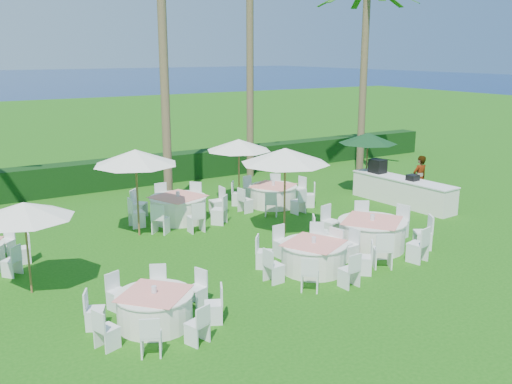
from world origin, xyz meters
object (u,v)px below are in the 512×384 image
at_px(banquet_table_b, 313,256).
at_px(banquet_table_f, 273,195).
at_px(umbrella_green, 368,138).
at_px(umbrella_d, 239,145).
at_px(umbrella_a, 24,211).
at_px(umbrella_c, 135,157).
at_px(staff_person, 419,178).
at_px(umbrella_b, 285,156).
at_px(buffet_table, 402,190).
at_px(banquet_table_c, 372,234).
at_px(banquet_table_a, 155,308).
at_px(banquet_table_e, 178,208).

distance_m(banquet_table_b, banquet_table_f, 6.51).
bearing_deg(umbrella_green, umbrella_d, 165.89).
bearing_deg(umbrella_a, umbrella_c, 37.29).
xyz_separation_m(banquet_table_f, umbrella_green, (4.26, -0.34, 1.85)).
bearing_deg(umbrella_c, umbrella_d, 20.30).
height_order(banquet_table_b, staff_person, staff_person).
bearing_deg(umbrella_b, banquet_table_b, -109.84).
bearing_deg(umbrella_c, banquet_table_f, 7.62).
bearing_deg(umbrella_d, umbrella_a, -151.37).
xyz_separation_m(buffet_table, staff_person, (0.92, 0.00, 0.35)).
height_order(banquet_table_c, umbrella_green, umbrella_green).
bearing_deg(banquet_table_a, banquet_table_b, 8.79).
bearing_deg(staff_person, umbrella_d, -26.95).
bearing_deg(staff_person, umbrella_a, 6.35).
bearing_deg(banquet_table_c, umbrella_green, 49.36).
bearing_deg(umbrella_green, banquet_table_c, -130.64).
bearing_deg(banquet_table_f, umbrella_c, -172.38).
bearing_deg(umbrella_b, umbrella_green, 25.00).
xyz_separation_m(umbrella_a, staff_person, (14.42, 1.28, -1.16)).
bearing_deg(umbrella_a, umbrella_d, 28.63).
bearing_deg(banquet_table_f, banquet_table_e, 178.65).
distance_m(banquet_table_f, umbrella_b, 4.04).
xyz_separation_m(banquet_table_a, banquet_table_f, (7.33, 6.69, 0.03)).
bearing_deg(banquet_table_f, umbrella_a, -158.80).
distance_m(banquet_table_a, umbrella_b, 7.13).
xyz_separation_m(banquet_table_c, umbrella_d, (-0.77, 6.44, 1.78)).
relative_size(banquet_table_e, umbrella_b, 1.22).
height_order(banquet_table_e, staff_person, staff_person).
distance_m(umbrella_green, staff_person, 2.57).
bearing_deg(banquet_table_b, banquet_table_c, 11.10).
relative_size(banquet_table_e, staff_person, 1.91).
bearing_deg(umbrella_b, banquet_table_a, -147.78).
height_order(banquet_table_c, umbrella_d, umbrella_d).
bearing_deg(buffet_table, umbrella_green, 89.81).
relative_size(umbrella_c, umbrella_green, 1.10).
height_order(umbrella_green, staff_person, umbrella_green).
bearing_deg(banquet_table_a, banquet_table_f, 42.37).
height_order(banquet_table_a, umbrella_d, umbrella_d).
relative_size(banquet_table_a, umbrella_green, 1.13).
relative_size(banquet_table_b, umbrella_b, 1.10).
bearing_deg(buffet_table, umbrella_c, 170.81).
xyz_separation_m(umbrella_b, umbrella_c, (-3.92, 2.33, -0.03)).
xyz_separation_m(banquet_table_e, staff_person, (8.97, -2.40, 0.44)).
height_order(banquet_table_c, staff_person, staff_person).
height_order(banquet_table_c, umbrella_c, umbrella_c).
xyz_separation_m(umbrella_a, umbrella_green, (13.51, 3.25, 0.21)).
relative_size(banquet_table_f, umbrella_green, 1.26).
bearing_deg(buffet_table, staff_person, 0.22).
bearing_deg(umbrella_b, umbrella_d, 80.58).
relative_size(banquet_table_e, buffet_table, 0.77).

